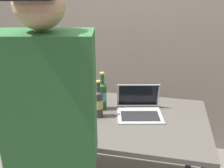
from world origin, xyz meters
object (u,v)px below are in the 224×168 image
Objects in this scene: beer_bottle_brown at (99,103)px; beer_bottle_amber at (81,96)px; beer_bottle_dark at (102,95)px; person_figure at (54,158)px; laptop at (139,108)px.

beer_bottle_amber reaches higher than beer_bottle_brown.
beer_bottle_dark is 0.16m from beer_bottle_amber.
beer_bottle_dark is 0.17× the size of person_figure.
beer_bottle_amber is (-0.44, -0.03, 0.07)m from laptop.
beer_bottle_dark is (-0.28, 0.01, 0.08)m from laptop.
laptop is 1.36× the size of beer_bottle_brown.
beer_bottle_amber is at bearing 153.26° from beer_bottle_brown.
beer_bottle_brown is 0.65m from person_figure.
beer_bottle_brown is 0.12m from beer_bottle_dark.
beer_bottle_dark is at bearing 15.00° from beer_bottle_amber.
beer_bottle_dark is 0.99× the size of beer_bottle_amber.
beer_bottle_dark is at bearing 177.74° from laptop.
person_figure reaches higher than beer_bottle_amber.
laptop is 0.31m from beer_bottle_brown.
person_figure reaches higher than beer_bottle_brown.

